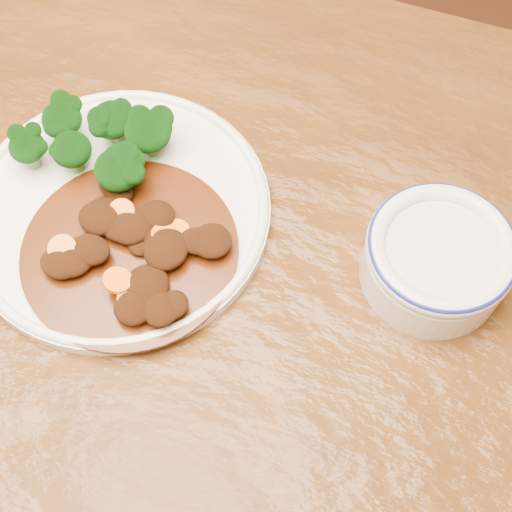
% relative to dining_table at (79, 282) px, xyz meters
% --- Properties ---
extents(ground, '(4.00, 4.00, 0.00)m').
position_rel_dining_table_xyz_m(ground, '(0.00, 0.00, -0.67)').
color(ground, '#4A2312').
rests_on(ground, ground).
extents(dining_table, '(1.54, 0.97, 0.75)m').
position_rel_dining_table_xyz_m(dining_table, '(0.00, 0.00, 0.00)').
color(dining_table, '#5B3210').
rests_on(dining_table, ground).
extents(dinner_plate, '(0.31, 0.31, 0.02)m').
position_rel_dining_table_xyz_m(dinner_plate, '(0.04, 0.06, 0.09)').
color(dinner_plate, white).
rests_on(dinner_plate, dining_table).
extents(broccoli_florets, '(0.15, 0.10, 0.05)m').
position_rel_dining_table_xyz_m(broccoli_florets, '(-0.00, 0.10, 0.12)').
color(broccoli_florets, '#668947').
rests_on(broccoli_florets, dinner_plate).
extents(mince_stew, '(0.21, 0.21, 0.03)m').
position_rel_dining_table_xyz_m(mince_stew, '(0.07, 0.02, 0.10)').
color(mince_stew, '#4E2008').
rests_on(mince_stew, dinner_plate).
extents(dip_bowl, '(0.14, 0.14, 0.06)m').
position_rel_dining_table_xyz_m(dip_bowl, '(0.34, 0.11, 0.11)').
color(dip_bowl, silver).
rests_on(dip_bowl, dining_table).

